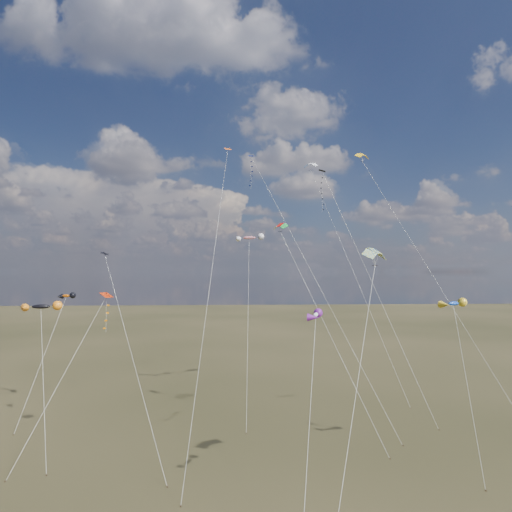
{
  "coord_description": "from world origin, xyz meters",
  "views": [
    {
      "loc": [
        -3.4,
        -36.73,
        17.09
      ],
      "look_at": [
        0.0,
        18.0,
        19.0
      ],
      "focal_mm": 32.0,
      "sensor_mm": 36.0,
      "label": 1
    }
  ],
  "objects": [
    {
      "name": "parafoil_striped",
      "position": [
        8.62,
        -0.13,
        18.76
      ],
      "size": [
        8.63,
        14.74,
        19.5
      ],
      "color": "yellow",
      "rests_on": "ground"
    },
    {
      "name": "ground",
      "position": [
        0.0,
        0.0,
        0.0
      ],
      "size": [
        400.0,
        400.0,
        0.0
      ],
      "primitive_type": "plane",
      "color": "black",
      "rests_on": "ground"
    },
    {
      "name": "novelty_redwhite_stripe",
      "position": [
        -0.29,
        29.19,
        21.98
      ],
      "size": [
        3.96,
        18.39,
        22.61
      ],
      "color": "red",
      "rests_on": "ground"
    },
    {
      "name": "diamond_black_high",
      "position": [
        10.29,
        24.85,
        26.83
      ],
      "size": [
        10.29,
        14.55,
        31.35
      ],
      "color": "black",
      "rests_on": "ground"
    },
    {
      "name": "diamond_black_mid",
      "position": [
        -14.15,
        9.87,
        13.06
      ],
      "size": [
        9.27,
        14.42,
        19.29
      ],
      "color": "black",
      "rests_on": "ground"
    },
    {
      "name": "diamond_red_low",
      "position": [
        -16.33,
        11.4,
        12.29
      ],
      "size": [
        6.12,
        10.55,
        14.94
      ],
      "color": "#BC2505",
      "rests_on": "ground"
    },
    {
      "name": "novelty_white_purple",
      "position": [
        3.38,
        -1.85,
        13.7
      ],
      "size": [
        4.02,
        12.83,
        14.15
      ],
      "color": "white",
      "rests_on": "ground"
    },
    {
      "name": "novelty_blue_yellow",
      "position": [
        18.14,
        5.61,
        14.02
      ],
      "size": [
        2.77,
        8.32,
        14.57
      ],
      "color": "#1441B2",
      "rests_on": "ground"
    },
    {
      "name": "parafoil_blue_white",
      "position": [
        10.94,
        40.46,
        35.5
      ],
      "size": [
        10.02,
        22.23,
        36.35
      ],
      "color": "blue",
      "rests_on": "ground"
    },
    {
      "name": "parafoil_yellow",
      "position": [
        15.82,
        26.41,
        33.56
      ],
      "size": [
        14.37,
        17.05,
        34.4
      ],
      "color": "gold",
      "rests_on": "ground"
    },
    {
      "name": "diamond_orange_center",
      "position": [
        -4.55,
        12.8,
        21.74
      ],
      "size": [
        3.91,
        23.87,
        32.88
      ],
      "color": "#E65916",
      "rests_on": "ground"
    },
    {
      "name": "diamond_navy_tall",
      "position": [
        1.1,
        27.35,
        29.24
      ],
      "size": [
        14.36,
        22.05,
        34.2
      ],
      "color": "#081347",
      "rests_on": "ground"
    },
    {
      "name": "novelty_orange_black",
      "position": [
        -24.65,
        24.76,
        13.87
      ],
      "size": [
        2.63,
        12.77,
        14.39
      ],
      "color": "#E96007",
      "rests_on": "ground"
    },
    {
      "name": "novelty_black_orange",
      "position": [
        -22.08,
        10.29,
        13.58
      ],
      "size": [
        5.38,
        8.24,
        14.12
      ],
      "color": "black",
      "rests_on": "ground"
    },
    {
      "name": "parafoil_tricolor",
      "position": [
        3.04,
        18.18,
        22.64
      ],
      "size": [
        9.53,
        14.83,
        23.36
      ],
      "color": "yellow",
      "rests_on": "ground"
    }
  ]
}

